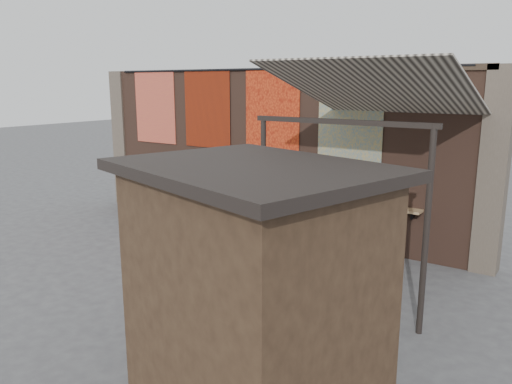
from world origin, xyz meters
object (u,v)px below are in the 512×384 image
(scooter_stool_9, at_px, (340,238))
(shopper_tan, at_px, (340,245))
(scooter_stool_6, at_px, (271,223))
(diner_left, at_px, (131,190))
(scooter_stool_5, at_px, (254,222))
(market_stall, at_px, (253,297))
(shopper_grey, at_px, (325,259))
(scooter_stool_2, at_px, (199,211))
(shelf_box, at_px, (329,193))
(shopper_navy, at_px, (317,242))
(scooter_stool_3, at_px, (217,212))
(scooter_stool_8, at_px, (316,234))
(scooter_stool_0, at_px, (166,204))
(scooter_stool_4, at_px, (233,216))
(scooter_stool_1, at_px, (181,209))
(diner_right, at_px, (160,188))
(scooter_stool_7, at_px, (294,229))

(scooter_stool_9, height_order, shopper_tan, shopper_tan)
(scooter_stool_6, relative_size, diner_left, 0.55)
(scooter_stool_5, bearing_deg, market_stall, -55.48)
(scooter_stool_9, height_order, shopper_grey, shopper_grey)
(scooter_stool_2, bearing_deg, diner_left, -162.15)
(shelf_box, distance_m, shopper_navy, 2.43)
(scooter_stool_2, height_order, scooter_stool_3, scooter_stool_3)
(scooter_stool_5, relative_size, scooter_stool_9, 1.01)
(scooter_stool_2, distance_m, scooter_stool_8, 3.44)
(diner_left, bearing_deg, scooter_stool_0, 37.90)
(scooter_stool_4, height_order, scooter_stool_9, scooter_stool_4)
(scooter_stool_1, bearing_deg, shelf_box, 3.79)
(shopper_navy, bearing_deg, scooter_stool_4, -38.61)
(scooter_stool_3, xyz_separation_m, market_stall, (4.91, -5.48, 0.94))
(scooter_stool_9, relative_size, diner_right, 0.44)
(diner_left, relative_size, market_stall, 0.59)
(shopper_grey, bearing_deg, shopper_tan, -103.12)
(diner_right, bearing_deg, scooter_stool_3, 12.68)
(scooter_stool_4, bearing_deg, scooter_stool_8, 0.25)
(shopper_grey, bearing_deg, scooter_stool_3, -29.25)
(scooter_stool_9, height_order, diner_left, diner_left)
(scooter_stool_1, bearing_deg, scooter_stool_6, -0.97)
(scooter_stool_9, relative_size, market_stall, 0.28)
(scooter_stool_5, distance_m, diner_left, 3.72)
(scooter_stool_3, height_order, diner_right, diner_right)
(scooter_stool_3, bearing_deg, market_stall, -48.15)
(scooter_stool_7, xyz_separation_m, shopper_navy, (1.59, -1.94, 0.51))
(scooter_stool_1, distance_m, scooter_stool_3, 1.22)
(scooter_stool_8, bearing_deg, shelf_box, 65.44)
(shopper_grey, bearing_deg, scooter_stool_4, -31.96)
(scooter_stool_7, bearing_deg, scooter_stool_3, 178.88)
(scooter_stool_0, xyz_separation_m, market_stall, (6.67, -5.43, 0.96))
(scooter_stool_0, bearing_deg, diner_right, -102.85)
(scooter_stool_0, height_order, shopper_tan, shopper_tan)
(scooter_stool_6, xyz_separation_m, diner_right, (-3.49, -0.15, 0.45))
(scooter_stool_3, relative_size, scooter_stool_8, 1.24)
(scooter_stool_4, relative_size, shopper_navy, 0.51)
(scooter_stool_4, relative_size, scooter_stool_9, 1.18)
(shopper_navy, bearing_deg, scooter_stool_2, -32.37)
(scooter_stool_7, xyz_separation_m, market_stall, (2.60, -5.44, 1.00))
(scooter_stool_5, distance_m, scooter_stool_9, 2.26)
(scooter_stool_3, xyz_separation_m, shopper_grey, (4.26, -2.40, 0.33))
(shelf_box, xyz_separation_m, shopper_navy, (0.88, -2.23, -0.37))
(scooter_stool_9, distance_m, shopper_tan, 2.24)
(scooter_stool_0, distance_m, diner_right, 0.50)
(scooter_stool_2, height_order, scooter_stool_4, scooter_stool_4)
(scooter_stool_0, height_order, scooter_stool_5, scooter_stool_0)
(scooter_stool_2, distance_m, scooter_stool_4, 1.11)
(scooter_stool_9, bearing_deg, scooter_stool_4, -179.25)
(scooter_stool_6, distance_m, scooter_stool_9, 1.75)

